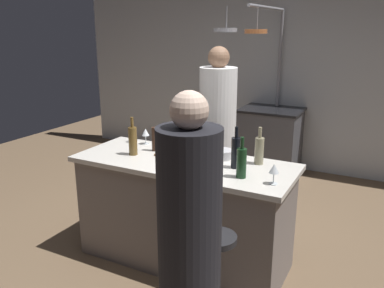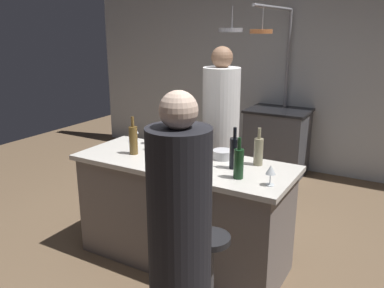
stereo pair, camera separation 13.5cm
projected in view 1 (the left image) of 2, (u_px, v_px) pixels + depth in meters
The scene contains 19 objects.
ground_plane at pixel (184, 259), 3.46m from camera, with size 9.00×9.00×0.00m, color brown.
back_wall at pixel (282, 75), 5.52m from camera, with size 6.40×0.16×2.60m, color #B2B7BC.
kitchen_island at pixel (184, 211), 3.33m from camera, with size 1.80×0.72×0.90m.
stove_range at pixel (270, 141), 5.42m from camera, with size 0.80×0.64×0.89m.
chef at pixel (217, 141), 4.08m from camera, with size 0.37×0.37×1.76m.
bar_stool_right at pixel (216, 278), 2.57m from camera, with size 0.28×0.28×0.68m.
guest_right at pixel (190, 250), 2.18m from camera, with size 0.35×0.35×1.64m.
overhead_pot_rack at pixel (259, 53), 4.75m from camera, with size 0.60×1.34×2.17m.
cutting_board at pixel (177, 154), 3.34m from camera, with size 0.32×0.22×0.02m, color #997047.
pepper_mill at pixel (155, 139), 3.43m from camera, with size 0.05×0.05×0.21m, color #382319.
wine_bottle_dark at pixel (236, 152), 3.01m from camera, with size 0.07×0.07×0.32m.
wine_bottle_red at pixel (242, 162), 2.82m from camera, with size 0.07×0.07×0.30m.
wine_bottle_amber at pixel (133, 140), 3.32m from camera, with size 0.07×0.07×0.32m.
wine_bottle_white at pixel (259, 150), 3.10m from camera, with size 0.07×0.07×0.30m.
wine_glass_near_left_guest at pixel (274, 170), 2.70m from camera, with size 0.07×0.07×0.15m.
wine_glass_by_chef at pixel (146, 133), 3.64m from camera, with size 0.07×0.07×0.15m.
wine_glass_near_right_guest at pixel (133, 131), 3.69m from camera, with size 0.07×0.07×0.15m.
mixing_bowl_ceramic at pixel (174, 162), 3.06m from camera, with size 0.19×0.19×0.07m, color silver.
mixing_bowl_steel at pixel (223, 154), 3.26m from camera, with size 0.17×0.17×0.07m, color #B7B7BC.
Camera 1 is at (1.46, -2.67, 1.93)m, focal length 37.28 mm.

